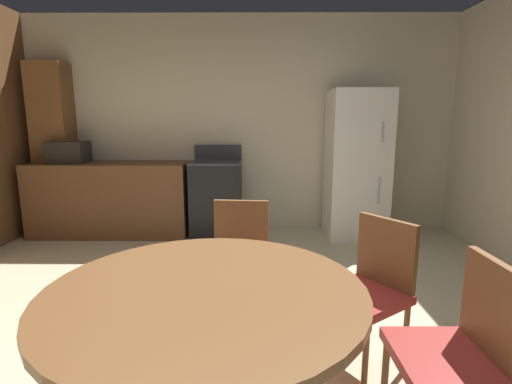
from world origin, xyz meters
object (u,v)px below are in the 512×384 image
oven_range (217,198)px  chair_northeast (371,285)px  refrigerator (356,165)px  dining_table (206,322)px  microwave (68,152)px  chair_north (239,257)px  chair_east (460,346)px

oven_range → chair_northeast: bearing=-66.0°
refrigerator → chair_northeast: bearing=-101.8°
dining_table → chair_northeast: bearing=35.3°
microwave → chair_northeast: size_ratio=0.51×
oven_range → chair_north: oven_range is taller
oven_range → dining_table: 3.22m
refrigerator → chair_northeast: (-0.53, -2.55, -0.38)m
oven_range → refrigerator: size_ratio=0.62×
refrigerator → dining_table: size_ratio=1.37×
chair_northeast → dining_table: bearing=-0.0°
refrigerator → chair_north: bearing=-121.7°
dining_table → chair_northeast: chair_northeast is taller
microwave → chair_north: size_ratio=0.51×
refrigerator → chair_north: refrigerator is taller
chair_north → chair_east: 1.41m
oven_range → microwave: bearing=-179.9°
refrigerator → chair_east: 3.19m
microwave → chair_northeast: bearing=-41.3°
chair_north → refrigerator: bearing=152.8°
refrigerator → microwave: refrigerator is taller
microwave → chair_north: 3.12m
microwave → chair_northeast: microwave is taller
oven_range → dining_table: oven_range is taller
microwave → oven_range: bearing=0.1°
chair_north → microwave: bearing=-130.2°
dining_table → microwave: bearing=123.3°
oven_range → refrigerator: 1.75m
chair_east → chair_north: bearing=-47.4°
microwave → dining_table: 3.85m
oven_range → microwave: size_ratio=2.50×
microwave → chair_east: 4.52m
chair_north → chair_northeast: (0.77, -0.44, 0.00)m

